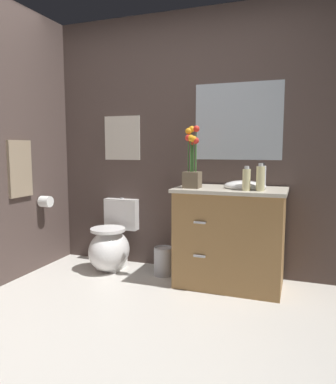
# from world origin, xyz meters

# --- Properties ---
(ground_plane) EXTENTS (8.46, 8.46, 0.00)m
(ground_plane) POSITION_xyz_m (0.00, 0.00, 0.00)
(ground_plane) COLOR beige
(wall_back) EXTENTS (3.95, 0.05, 2.50)m
(wall_back) POSITION_xyz_m (0.20, 1.62, 1.25)
(wall_back) COLOR #4C3D38
(wall_back) RESTS_ON ground_plane
(toilet) EXTENTS (0.38, 0.59, 0.69)m
(toilet) POSITION_xyz_m (-0.58, 1.32, 0.24)
(toilet) COLOR white
(toilet) RESTS_ON ground_plane
(vanity_cabinet) EXTENTS (0.94, 0.56, 1.04)m
(vanity_cabinet) POSITION_xyz_m (0.61, 1.29, 0.44)
(vanity_cabinet) COLOR #9E7242
(vanity_cabinet) RESTS_ON ground_plane
(flower_vase) EXTENTS (0.14, 0.14, 0.53)m
(flower_vase) POSITION_xyz_m (0.29, 1.19, 1.07)
(flower_vase) COLOR brown
(flower_vase) RESTS_ON vanity_cabinet
(soap_bottle) EXTENTS (0.06, 0.06, 0.20)m
(soap_bottle) POSITION_xyz_m (0.76, 1.15, 0.96)
(soap_bottle) COLOR beige
(soap_bottle) RESTS_ON vanity_cabinet
(lotion_bottle) EXTENTS (0.07, 0.07, 0.22)m
(lotion_bottle) POSITION_xyz_m (0.87, 1.16, 0.97)
(lotion_bottle) COLOR beige
(lotion_bottle) RESTS_ON vanity_cabinet
(hand_wash_bottle) EXTENTS (0.06, 0.06, 0.22)m
(hand_wash_bottle) POSITION_xyz_m (0.87, 1.29, 0.97)
(hand_wash_bottle) COLOR white
(hand_wash_bottle) RESTS_ON vanity_cabinet
(trash_bin) EXTENTS (0.18, 0.18, 0.27)m
(trash_bin) POSITION_xyz_m (-0.03, 1.33, 0.14)
(trash_bin) COLOR #B7B7BC
(trash_bin) RESTS_ON ground_plane
(wall_poster) EXTENTS (0.40, 0.01, 0.45)m
(wall_poster) POSITION_xyz_m (-0.58, 1.58, 1.31)
(wall_poster) COLOR beige
(wall_mirror) EXTENTS (0.80, 0.01, 0.70)m
(wall_mirror) POSITION_xyz_m (0.61, 1.58, 1.45)
(wall_mirror) COLOR #B2BCC6
(hanging_towel) EXTENTS (0.03, 0.28, 0.52)m
(hanging_towel) POSITION_xyz_m (-1.25, 0.85, 1.02)
(hanging_towel) COLOR gray
(toilet_paper_roll) EXTENTS (0.11, 0.11, 0.11)m
(toilet_paper_roll) POSITION_xyz_m (-1.20, 1.12, 0.68)
(toilet_paper_roll) COLOR white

